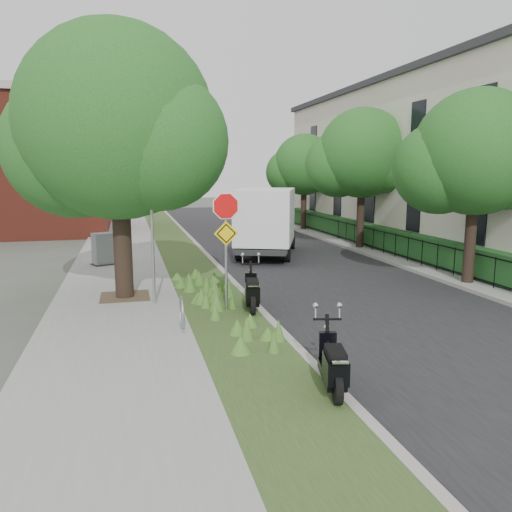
% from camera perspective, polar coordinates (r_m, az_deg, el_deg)
% --- Properties ---
extents(ground, '(120.00, 120.00, 0.00)m').
position_cam_1_polar(ground, '(13.04, 3.24, -7.02)').
color(ground, '#4C5147').
rests_on(ground, ground).
extents(sidewalk_near, '(3.50, 60.00, 0.12)m').
position_cam_1_polar(sidewalk_near, '(22.21, -15.35, -0.22)').
color(sidewalk_near, gray).
rests_on(sidewalk_near, ground).
extents(verge, '(2.00, 60.00, 0.12)m').
position_cam_1_polar(verge, '(22.33, -8.28, 0.07)').
color(verge, '#2B481F').
rests_on(verge, ground).
extents(kerb_near, '(0.20, 60.00, 0.13)m').
position_cam_1_polar(kerb_near, '(22.45, -5.74, 0.19)').
color(kerb_near, '#9E9991').
rests_on(kerb_near, ground).
extents(road, '(7.00, 60.00, 0.01)m').
position_cam_1_polar(road, '(23.24, 2.82, 0.40)').
color(road, black).
rests_on(road, ground).
extents(kerb_far, '(0.20, 60.00, 0.13)m').
position_cam_1_polar(kerb_far, '(24.48, 10.67, 0.86)').
color(kerb_far, '#9E9991').
rests_on(kerb_far, ground).
extents(footpath_far, '(3.20, 60.00, 0.12)m').
position_cam_1_polar(footpath_far, '(25.25, 14.16, 0.99)').
color(footpath_far, gray).
rests_on(footpath_far, ground).
extents(street_tree_main, '(6.21, 5.54, 7.66)m').
position_cam_1_polar(street_tree_main, '(14.80, -15.86, 13.42)').
color(street_tree_main, black).
rests_on(street_tree_main, ground).
extents(bare_post, '(0.08, 0.08, 4.00)m').
position_cam_1_polar(bare_post, '(13.81, -11.79, 2.72)').
color(bare_post, '#A5A8AD').
rests_on(bare_post, ground).
extents(bike_hoop, '(0.06, 0.78, 0.77)m').
position_cam_1_polar(bike_hoop, '(11.81, -8.50, -6.40)').
color(bike_hoop, '#A5A8AD').
rests_on(bike_hoop, ground).
extents(sign_assembly, '(0.94, 0.08, 3.22)m').
position_cam_1_polar(sign_assembly, '(12.79, -3.46, 3.30)').
color(sign_assembly, '#A5A8AD').
rests_on(sign_assembly, ground).
extents(fence_far, '(0.04, 24.00, 1.00)m').
position_cam_1_polar(fence_far, '(24.71, 12.18, 2.31)').
color(fence_far, black).
rests_on(fence_far, ground).
extents(hedge_far, '(1.00, 24.00, 1.10)m').
position_cam_1_polar(hedge_far, '(25.03, 13.62, 2.35)').
color(hedge_far, '#194117').
rests_on(hedge_far, footpath_far).
extents(terrace_houses, '(7.40, 26.40, 8.20)m').
position_cam_1_polar(terrace_houses, '(26.72, 20.84, 9.94)').
color(terrace_houses, beige).
rests_on(terrace_houses, ground).
extents(brick_building, '(9.40, 10.40, 8.30)m').
position_cam_1_polar(brick_building, '(34.37, -24.32, 9.61)').
color(brick_building, maroon).
rests_on(brick_building, ground).
extents(far_tree_a, '(4.60, 4.10, 6.22)m').
position_cam_1_polar(far_tree_a, '(17.62, 23.60, 10.14)').
color(far_tree_a, black).
rests_on(far_tree_a, ground).
extents(far_tree_b, '(4.83, 4.31, 6.56)m').
position_cam_1_polar(far_tree_b, '(24.45, 11.88, 10.93)').
color(far_tree_b, black).
rests_on(far_tree_b, ground).
extents(far_tree_c, '(4.37, 3.89, 5.93)m').
position_cam_1_polar(far_tree_c, '(31.82, 5.41, 10.01)').
color(far_tree_c, black).
rests_on(far_tree_c, ground).
extents(scooter_near, '(0.59, 1.77, 0.85)m').
position_cam_1_polar(scooter_near, '(13.16, -0.45, -4.45)').
color(scooter_near, black).
rests_on(scooter_near, ground).
extents(scooter_far, '(0.61, 1.67, 0.81)m').
position_cam_1_polar(scooter_far, '(8.52, 8.83, -12.73)').
color(scooter_far, black).
rests_on(scooter_far, ground).
extents(box_truck, '(4.07, 6.02, 2.55)m').
position_cam_1_polar(box_truck, '(22.24, 1.27, 4.29)').
color(box_truck, '#262628').
rests_on(box_truck, ground).
extents(utility_cabinet, '(1.11, 0.95, 1.25)m').
position_cam_1_polar(utility_cabinet, '(20.42, -16.95, 0.73)').
color(utility_cabinet, '#262628').
rests_on(utility_cabinet, ground).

